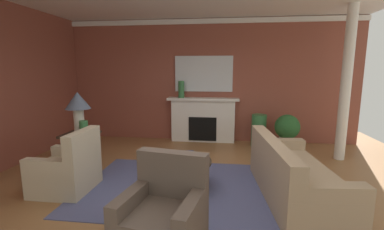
% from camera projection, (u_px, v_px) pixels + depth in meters
% --- Properties ---
extents(ground_plane, '(9.03, 9.03, 0.00)m').
position_uv_depth(ground_plane, '(188.00, 191.00, 4.12)').
color(ground_plane, olive).
extents(wall_fireplace, '(7.55, 0.12, 3.08)m').
position_uv_depth(wall_fireplace, '(205.00, 81.00, 6.90)').
color(wall_fireplace, brown).
rests_on(wall_fireplace, ground_plane).
extents(crown_moulding, '(7.55, 0.08, 0.12)m').
position_uv_depth(crown_moulding, '(205.00, 21.00, 6.58)').
color(crown_moulding, white).
extents(area_rug, '(3.05, 2.26, 0.01)m').
position_uv_depth(area_rug, '(180.00, 187.00, 4.25)').
color(area_rug, '#4C517A').
rests_on(area_rug, ground_plane).
extents(fireplace, '(1.80, 0.35, 1.13)m').
position_uv_depth(fireplace, '(203.00, 121.00, 6.87)').
color(fireplace, white).
rests_on(fireplace, ground_plane).
extents(mantel_mirror, '(1.46, 0.04, 0.89)m').
position_uv_depth(mantel_mirror, '(204.00, 74.00, 6.79)').
color(mantel_mirror, silver).
extents(sofa, '(1.10, 2.18, 0.85)m').
position_uv_depth(sofa, '(292.00, 178.00, 3.87)').
color(sofa, tan).
rests_on(sofa, ground_plane).
extents(armchair_near_window, '(0.81, 0.81, 0.95)m').
position_uv_depth(armchair_near_window, '(68.00, 171.00, 4.10)').
color(armchair_near_window, '#C1B293').
rests_on(armchair_near_window, ground_plane).
extents(armchair_facing_fireplace, '(0.93, 0.93, 0.95)m').
position_uv_depth(armchair_facing_fireplace, '(163.00, 218.00, 2.80)').
color(armchair_facing_fireplace, brown).
rests_on(armchair_facing_fireplace, ground_plane).
extents(coffee_table, '(1.00, 1.00, 0.45)m').
position_uv_depth(coffee_table, '(180.00, 167.00, 4.19)').
color(coffee_table, '#2D2319').
rests_on(coffee_table, ground_plane).
extents(side_table, '(0.56, 0.56, 0.70)m').
position_uv_depth(side_table, '(81.00, 149.00, 4.89)').
color(side_table, '#2D2319').
rests_on(side_table, ground_plane).
extents(table_lamp, '(0.44, 0.44, 0.75)m').
position_uv_depth(table_lamp, '(78.00, 105.00, 4.75)').
color(table_lamp, beige).
rests_on(table_lamp, side_table).
extents(vase_mantel_left, '(0.15, 0.15, 0.42)m').
position_uv_depth(vase_mantel_left, '(181.00, 89.00, 6.75)').
color(vase_mantel_left, '#33703D').
rests_on(vase_mantel_left, fireplace).
extents(vase_on_side_table, '(0.14, 0.14, 0.26)m').
position_uv_depth(vase_on_side_table, '(84.00, 128.00, 4.68)').
color(vase_on_side_table, '#33703D').
rests_on(vase_on_side_table, side_table).
extents(vase_tall_corner, '(0.35, 0.35, 0.78)m').
position_uv_depth(vase_tall_corner, '(259.00, 131.00, 6.43)').
color(vase_tall_corner, '#33703D').
rests_on(vase_tall_corner, ground_plane).
extents(book_red_cover, '(0.29, 0.23, 0.03)m').
position_uv_depth(book_red_cover, '(178.00, 157.00, 4.24)').
color(book_red_cover, navy).
rests_on(book_red_cover, coffee_table).
extents(book_art_folio, '(0.27, 0.19, 0.05)m').
position_uv_depth(book_art_folio, '(186.00, 153.00, 4.32)').
color(book_art_folio, navy).
rests_on(book_art_folio, coffee_table).
extents(book_small_novel, '(0.24, 0.25, 0.04)m').
position_uv_depth(book_small_novel, '(185.00, 156.00, 4.06)').
color(book_small_novel, maroon).
rests_on(book_small_novel, coffee_table).
extents(potted_plant, '(0.56, 0.56, 0.83)m').
position_uv_depth(potted_plant, '(287.00, 129.00, 6.10)').
color(potted_plant, '#BCB29E').
rests_on(potted_plant, ground_plane).
extents(column_white, '(0.20, 0.20, 3.08)m').
position_uv_depth(column_white, '(346.00, 85.00, 5.33)').
color(column_white, white).
rests_on(column_white, ground_plane).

